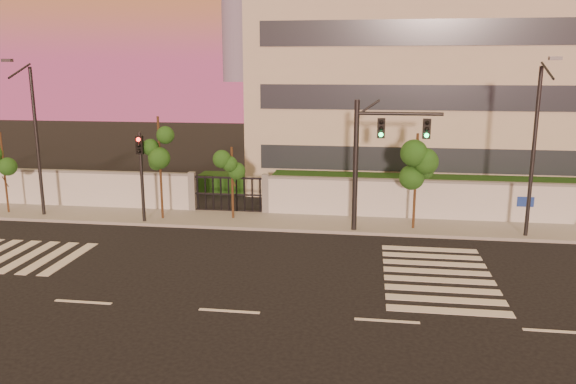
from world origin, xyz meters
The scene contains 14 objects.
ground centered at (0.00, 0.00, 0.00)m, with size 120.00×120.00×0.00m, color black.
sidewalk centered at (0.00, 10.50, 0.07)m, with size 60.00×3.00×0.15m, color gray.
perimeter_wall centered at (0.10, 12.00, 1.07)m, with size 60.00×0.36×2.20m.
hedge_row centered at (1.17, 14.74, 0.82)m, with size 41.00×4.25×1.80m.
institutional_building centered at (9.00, 21.99, 6.16)m, with size 24.40×12.40×12.25m.
road_markings centered at (-1.58, 3.76, 0.01)m, with size 57.00×7.62×0.02m.
street_tree_b centered at (-14.50, 10.11, 3.23)m, with size 1.33×1.06×4.39m.
street_tree_c centered at (-5.98, 10.13, 3.90)m, with size 1.48×1.18×5.31m.
street_tree_d centered at (-2.44, 10.68, 2.79)m, with size 1.47×1.17×3.79m.
street_tree_e centered at (6.53, 10.11, 3.44)m, with size 1.57×1.25×4.67m.
traffic_signal_main centered at (4.50, 9.39, 3.93)m, with size 3.94×0.38×6.22m.
traffic_signal_secondary centered at (-6.71, 9.41, 2.91)m, with size 0.36×0.34×4.59m.
streetlight_west centered at (-12.41, 9.78, 4.34)m, with size 0.48×1.93×8.04m.
streetlight_east centered at (11.51, 9.40, 4.36)m, with size 0.48×1.94×8.08m.
Camera 1 is at (4.25, -16.30, 7.67)m, focal length 35.00 mm.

